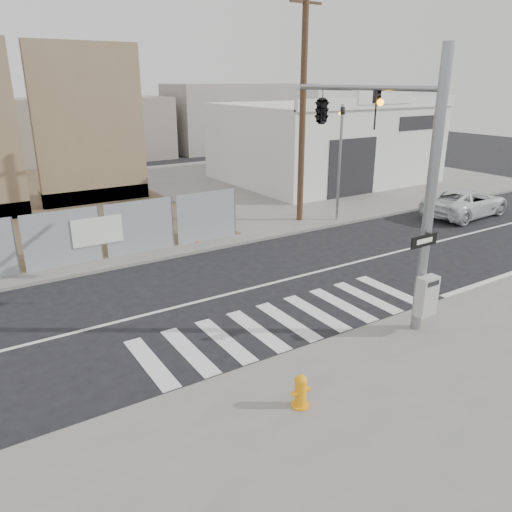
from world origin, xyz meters
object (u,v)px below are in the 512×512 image
auto_shop (323,142)px  signal_pole (354,138)px  traffic_cone_d (194,233)px  fire_hydrant (301,391)px  suv (466,202)px

auto_shop → signal_pole: bearing=-127.5°
signal_pole → traffic_cone_d: bearing=102.9°
auto_shop → traffic_cone_d: 15.44m
fire_hydrant → auto_shop: bearing=74.1°
signal_pole → auto_shop: bearing=52.5°
auto_shop → fire_hydrant: bearing=-130.6°
signal_pole → suv: size_ratio=1.43×
signal_pole → suv: signal_pole is taller
signal_pole → suv: bearing=19.5°
fire_hydrant → traffic_cone_d: size_ratio=1.03×
signal_pole → auto_shop: signal_pole is taller
signal_pole → fire_hydrant: size_ratio=9.91×
auto_shop → suv: size_ratio=2.45×
signal_pole → fire_hydrant: signal_pole is taller
fire_hydrant → traffic_cone_d: 11.39m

